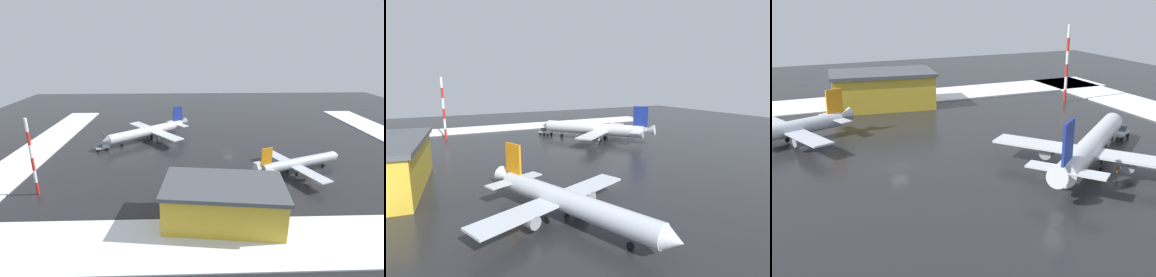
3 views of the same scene
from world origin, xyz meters
TOP-DOWN VIEW (x-y plane):
  - ground_plane at (0.00, 0.00)m, footprint 240.00×240.00m
  - snow_bank_far at (0.00, -50.00)m, footprint 152.00×16.00m
  - snow_bank_left at (-67.00, 0.00)m, footprint 14.00×116.00m
  - airplane_parked_starboard at (-28.81, 12.54)m, footprint 31.32×28.37m
  - airplane_far_rear at (17.13, -18.77)m, footprint 29.70×25.13m
  - pushback_tug at (-44.44, 1.59)m, footprint 5.09×4.19m
  - ground_crew_mid_apron at (-30.17, 17.74)m, footprint 0.36×0.36m
  - ground_crew_by_nose_gear at (-47.65, 17.59)m, footprint 0.36×0.36m
  - antenna_mast at (-52.50, -29.34)m, footprint 0.70×0.70m
  - cargo_hangar at (-7.87, -42.55)m, footprint 26.67×18.00m

SIDE VIEW (x-z plane):
  - ground_plane at x=0.00m, z-range 0.00..0.00m
  - snow_bank_far at x=0.00m, z-range 0.00..0.31m
  - snow_bank_left at x=-67.00m, z-range 0.00..0.31m
  - ground_crew_mid_apron at x=-30.17m, z-range 0.12..1.83m
  - ground_crew_by_nose_gear at x=-47.65m, z-range 0.12..1.83m
  - pushback_tug at x=-44.44m, z-range 0.03..2.53m
  - airplane_far_rear at x=17.13m, z-range -1.56..7.63m
  - airplane_parked_starboard at x=-28.81m, z-range -1.90..9.29m
  - cargo_hangar at x=-7.87m, z-range 0.04..8.84m
  - antenna_mast at x=-52.50m, z-range 0.00..19.62m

